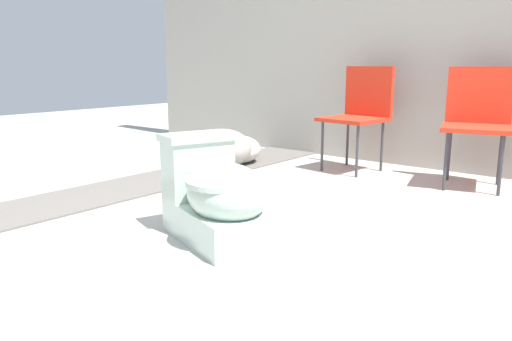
# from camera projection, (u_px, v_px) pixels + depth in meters

# --- Properties ---
(ground_plane) EXTENTS (14.00, 14.00, 0.00)m
(ground_plane) POSITION_uv_depth(u_px,v_px,m) (179.00, 248.00, 2.36)
(ground_plane) COLOR #A8A59E
(gravel_strip) EXTENTS (0.56, 8.00, 0.01)m
(gravel_strip) POSITION_uv_depth(u_px,v_px,m) (120.00, 189.00, 3.45)
(gravel_strip) COLOR #605B56
(gravel_strip) RESTS_ON ground
(building_wall) EXTENTS (7.00, 0.20, 2.60)m
(building_wall) POSITION_uv_depth(u_px,v_px,m) (479.00, 4.00, 3.79)
(building_wall) COLOR #9E998E
(building_wall) RESTS_ON ground
(toilet) EXTENTS (0.72, 0.55, 0.52)m
(toilet) POSITION_uv_depth(u_px,v_px,m) (218.00, 197.00, 2.42)
(toilet) COLOR #B2C6B7
(toilet) RESTS_ON ground
(folding_chair_left) EXTENTS (0.49, 0.49, 0.83)m
(folding_chair_left) POSITION_uv_depth(u_px,v_px,m) (361.00, 107.00, 4.03)
(folding_chair_left) COLOR red
(folding_chair_left) RESTS_ON ground
(folding_chair_middle) EXTENTS (0.54, 0.54, 0.83)m
(folding_chair_middle) POSITION_uv_depth(u_px,v_px,m) (478.00, 114.00, 3.50)
(folding_chair_middle) COLOR red
(folding_chair_middle) RESTS_ON ground
(boulder_near) EXTENTS (0.62, 0.59, 0.32)m
(boulder_near) POSITION_uv_depth(u_px,v_px,m) (223.00, 148.00, 4.17)
(boulder_near) COLOR gray
(boulder_near) RESTS_ON ground
(boulder_far) EXTENTS (0.47, 0.49, 0.25)m
(boulder_far) POSITION_uv_depth(u_px,v_px,m) (236.00, 149.00, 4.34)
(boulder_far) COLOR #B7B2AD
(boulder_far) RESTS_ON ground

